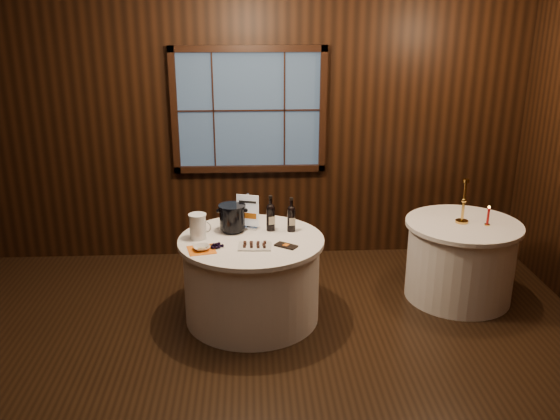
{
  "coord_description": "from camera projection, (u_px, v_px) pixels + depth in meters",
  "views": [
    {
      "loc": [
        0.0,
        -3.82,
        2.69
      ],
      "look_at": [
        0.25,
        0.9,
        1.06
      ],
      "focal_mm": 38.0,
      "sensor_mm": 36.0,
      "label": 1
    }
  ],
  "objects": [
    {
      "name": "main_table",
      "position": [
        252.0,
        278.0,
        5.3
      ],
      "size": [
        1.28,
        1.28,
        0.77
      ],
      "color": "white",
      "rests_on": "ground"
    },
    {
      "name": "cracker_bowl",
      "position": [
        201.0,
        248.0,
        4.92
      ],
      "size": [
        0.17,
        0.17,
        0.03
      ],
      "primitive_type": "imported",
      "rotation": [
        0.0,
        0.0,
        0.27
      ],
      "color": "silver",
      "rests_on": "orange_napkin"
    },
    {
      "name": "orange_napkin",
      "position": [
        202.0,
        250.0,
        4.93
      ],
      "size": [
        0.27,
        0.27,
        0.0
      ],
      "primitive_type": "cube",
      "rotation": [
        0.0,
        0.0,
        0.23
      ],
      "color": "orange",
      "rests_on": "main_table"
    },
    {
      "name": "port_bottle_left",
      "position": [
        271.0,
        215.0,
        5.32
      ],
      "size": [
        0.08,
        0.09,
        0.33
      ],
      "rotation": [
        0.0,
        0.0,
        0.25
      ],
      "color": "black",
      "rests_on": "main_table"
    },
    {
      "name": "ground",
      "position": [
        254.0,
        382.0,
        4.48
      ],
      "size": [
        6.0,
        6.0,
        0.0
      ],
      "primitive_type": "plane",
      "color": "black",
      "rests_on": "ground"
    },
    {
      "name": "brass_candlestick",
      "position": [
        463.0,
        207.0,
        5.51
      ],
      "size": [
        0.12,
        0.12,
        0.42
      ],
      "color": "gold",
      "rests_on": "side_table"
    },
    {
      "name": "side_table",
      "position": [
        460.0,
        260.0,
        5.68
      ],
      "size": [
        1.08,
        1.08,
        0.77
      ],
      "color": "white",
      "rests_on": "ground"
    },
    {
      "name": "red_candle",
      "position": [
        488.0,
        218.0,
        5.46
      ],
      "size": [
        0.05,
        0.05,
        0.19
      ],
      "color": "gold",
      "rests_on": "side_table"
    },
    {
      "name": "glass_pitcher",
      "position": [
        198.0,
        226.0,
        5.14
      ],
      "size": [
        0.21,
        0.16,
        0.22
      ],
      "rotation": [
        0.0,
        0.0,
        -0.34
      ],
      "color": "white",
      "rests_on": "main_table"
    },
    {
      "name": "back_wall",
      "position": [
        249.0,
        120.0,
        6.32
      ],
      "size": [
        6.0,
        0.1,
        3.0
      ],
      "color": "black",
      "rests_on": "ground"
    },
    {
      "name": "grape_bunch",
      "position": [
        217.0,
        246.0,
        4.95
      ],
      "size": [
        0.18,
        0.1,
        0.04
      ],
      "rotation": [
        0.0,
        0.0,
        0.34
      ],
      "color": "black",
      "rests_on": "main_table"
    },
    {
      "name": "ice_bucket",
      "position": [
        232.0,
        218.0,
        5.3
      ],
      "size": [
        0.25,
        0.25,
        0.25
      ],
      "color": "black",
      "rests_on": "main_table"
    },
    {
      "name": "chocolate_plate",
      "position": [
        255.0,
        246.0,
        4.98
      ],
      "size": [
        0.29,
        0.2,
        0.04
      ],
      "rotation": [
        0.0,
        0.0,
        -0.06
      ],
      "color": "silver",
      "rests_on": "main_table"
    },
    {
      "name": "chocolate_box",
      "position": [
        286.0,
        246.0,
        5.0
      ],
      "size": [
        0.21,
        0.18,
        0.02
      ],
      "primitive_type": "cube",
      "rotation": [
        0.0,
        0.0,
        -0.61
      ],
      "color": "black",
      "rests_on": "main_table"
    },
    {
      "name": "port_bottle_right",
      "position": [
        291.0,
        217.0,
        5.3
      ],
      "size": [
        0.08,
        0.08,
        0.32
      ],
      "rotation": [
        0.0,
        0.0,
        0.17
      ],
      "color": "black",
      "rests_on": "main_table"
    },
    {
      "name": "sign_stand",
      "position": [
        248.0,
        217.0,
        5.37
      ],
      "size": [
        0.2,
        0.15,
        0.33
      ],
      "rotation": [
        0.0,
        0.0,
        -0.3
      ],
      "color": "#B6B7BE",
      "rests_on": "main_table"
    }
  ]
}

